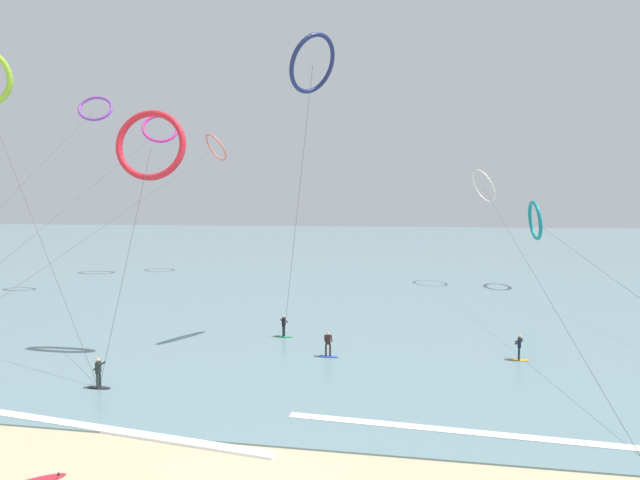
{
  "coord_description": "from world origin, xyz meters",
  "views": [
    {
      "loc": [
        4.93,
        -13.36,
        10.12
      ],
      "look_at": [
        0.0,
        19.35,
        7.6
      ],
      "focal_mm": 25.36,
      "sensor_mm": 36.0,
      "label": 1
    }
  ],
  "objects_px": {
    "surfer_cobalt": "(328,346)",
    "kite_ivory": "(483,186)",
    "kite_crimson": "(151,145)",
    "surfer_charcoal": "(99,375)",
    "kite_coral": "(216,148)",
    "kite_magenta": "(160,129)",
    "surfer_emerald": "(284,327)",
    "surfer_amber": "(519,349)",
    "kite_navy": "(313,64)",
    "kite_teal": "(535,220)",
    "kite_violet": "(95,109)"
  },
  "relations": [
    {
      "from": "kite_navy",
      "to": "surfer_cobalt",
      "type": "bearing_deg",
      "value": 57.66
    },
    {
      "from": "kite_teal",
      "to": "kite_crimson",
      "type": "xyz_separation_m",
      "value": [
        -33.15,
        -30.13,
        5.74
      ]
    },
    {
      "from": "kite_navy",
      "to": "kite_magenta",
      "type": "bearing_deg",
      "value": -107.11
    },
    {
      "from": "kite_violet",
      "to": "kite_coral",
      "type": "distance_m",
      "value": 19.32
    },
    {
      "from": "surfer_emerald",
      "to": "kite_navy",
      "type": "bearing_deg",
      "value": 71.62
    },
    {
      "from": "surfer_charcoal",
      "to": "surfer_cobalt",
      "type": "distance_m",
      "value": 13.74
    },
    {
      "from": "surfer_emerald",
      "to": "kite_navy",
      "type": "xyz_separation_m",
      "value": [
        2.45,
        -1.12,
        19.19
      ]
    },
    {
      "from": "kite_magenta",
      "to": "kite_coral",
      "type": "distance_m",
      "value": 8.19
    },
    {
      "from": "surfer_amber",
      "to": "kite_navy",
      "type": "xyz_separation_m",
      "value": [
        -13.88,
        1.71,
        19.19
      ]
    },
    {
      "from": "surfer_charcoal",
      "to": "kite_violet",
      "type": "height_order",
      "value": "kite_violet"
    },
    {
      "from": "surfer_cobalt",
      "to": "kite_ivory",
      "type": "height_order",
      "value": "kite_ivory"
    },
    {
      "from": "kite_navy",
      "to": "kite_crimson",
      "type": "height_order",
      "value": "kite_navy"
    },
    {
      "from": "surfer_emerald",
      "to": "surfer_amber",
      "type": "xyz_separation_m",
      "value": [
        16.34,
        -2.82,
        0.0
      ]
    },
    {
      "from": "kite_navy",
      "to": "kite_crimson",
      "type": "distance_m",
      "value": 12.39
    },
    {
      "from": "kite_navy",
      "to": "kite_teal",
      "type": "xyz_separation_m",
      "value": [
        23.05,
        26.1,
        -11.68
      ]
    },
    {
      "from": "kite_coral",
      "to": "surfer_charcoal",
      "type": "bearing_deg",
      "value": 149.35
    },
    {
      "from": "kite_teal",
      "to": "kite_violet",
      "type": "height_order",
      "value": "kite_violet"
    },
    {
      "from": "kite_ivory",
      "to": "kite_crimson",
      "type": "bearing_deg",
      "value": 123.12
    },
    {
      "from": "surfer_emerald",
      "to": "surfer_cobalt",
      "type": "relative_size",
      "value": 1.0
    },
    {
      "from": "kite_navy",
      "to": "surfer_charcoal",
      "type": "bearing_deg",
      "value": -15.79
    },
    {
      "from": "surfer_charcoal",
      "to": "kite_coral",
      "type": "height_order",
      "value": "kite_coral"
    },
    {
      "from": "kite_violet",
      "to": "kite_ivory",
      "type": "xyz_separation_m",
      "value": [
        44.97,
        11.56,
        -8.58
      ]
    },
    {
      "from": "surfer_amber",
      "to": "kite_ivory",
      "type": "height_order",
      "value": "kite_ivory"
    },
    {
      "from": "surfer_amber",
      "to": "kite_coral",
      "type": "distance_m",
      "value": 52.45
    },
    {
      "from": "surfer_charcoal",
      "to": "kite_navy",
      "type": "bearing_deg",
      "value": -54.52
    },
    {
      "from": "surfer_amber",
      "to": "kite_teal",
      "type": "distance_m",
      "value": 30.22
    },
    {
      "from": "kite_violet",
      "to": "kite_crimson",
      "type": "distance_m",
      "value": 27.59
    },
    {
      "from": "kite_magenta",
      "to": "kite_coral",
      "type": "relative_size",
      "value": 0.9
    },
    {
      "from": "surfer_cobalt",
      "to": "kite_teal",
      "type": "distance_m",
      "value": 36.91
    },
    {
      "from": "surfer_cobalt",
      "to": "kite_ivory",
      "type": "distance_m",
      "value": 36.17
    },
    {
      "from": "kite_violet",
      "to": "surfer_amber",
      "type": "bearing_deg",
      "value": -39.14
    },
    {
      "from": "surfer_charcoal",
      "to": "kite_ivory",
      "type": "xyz_separation_m",
      "value": [
        27.51,
        37.4,
        11.72
      ]
    },
    {
      "from": "kite_crimson",
      "to": "surfer_cobalt",
      "type": "bearing_deg",
      "value": 0.86
    },
    {
      "from": "kite_violet",
      "to": "kite_crimson",
      "type": "bearing_deg",
      "value": -64.66
    },
    {
      "from": "surfer_cobalt",
      "to": "kite_violet",
      "type": "xyz_separation_m",
      "value": [
        -29.29,
        18.86,
        20.3
      ]
    },
    {
      "from": "kite_navy",
      "to": "kite_coral",
      "type": "xyz_separation_m",
      "value": [
        -20.42,
        33.64,
        -1.17
      ]
    },
    {
      "from": "kite_teal",
      "to": "kite_coral",
      "type": "relative_size",
      "value": 0.78
    },
    {
      "from": "surfer_emerald",
      "to": "kite_crimson",
      "type": "xyz_separation_m",
      "value": [
        -7.65,
        -5.16,
        13.25
      ]
    },
    {
      "from": "surfer_cobalt",
      "to": "kite_crimson",
      "type": "height_order",
      "value": "kite_crimson"
    },
    {
      "from": "kite_magenta",
      "to": "kite_crimson",
      "type": "relative_size",
      "value": 2.64
    },
    {
      "from": "kite_ivory",
      "to": "kite_coral",
      "type": "height_order",
      "value": "kite_coral"
    },
    {
      "from": "kite_magenta",
      "to": "kite_violet",
      "type": "height_order",
      "value": "kite_magenta"
    },
    {
      "from": "surfer_emerald",
      "to": "surfer_charcoal",
      "type": "height_order",
      "value": "same"
    },
    {
      "from": "surfer_charcoal",
      "to": "kite_teal",
      "type": "bearing_deg",
      "value": -51.15
    },
    {
      "from": "surfer_charcoal",
      "to": "kite_magenta",
      "type": "height_order",
      "value": "kite_magenta"
    },
    {
      "from": "surfer_amber",
      "to": "kite_navy",
      "type": "height_order",
      "value": "kite_navy"
    },
    {
      "from": "kite_magenta",
      "to": "kite_crimson",
      "type": "xyz_separation_m",
      "value": [
        17.15,
        -33.81,
        -7.09
      ]
    },
    {
      "from": "kite_magenta",
      "to": "kite_ivory",
      "type": "height_order",
      "value": "kite_magenta"
    },
    {
      "from": "surfer_charcoal",
      "to": "surfer_amber",
      "type": "height_order",
      "value": "same"
    },
    {
      "from": "surfer_cobalt",
      "to": "kite_violet",
      "type": "distance_m",
      "value": 40.32
    }
  ]
}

